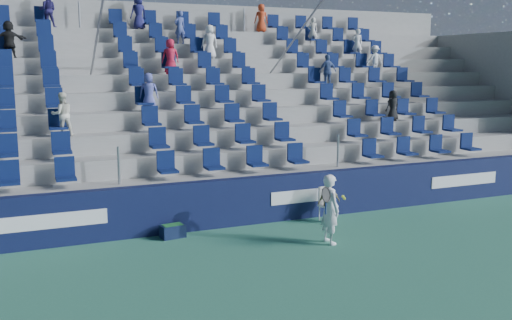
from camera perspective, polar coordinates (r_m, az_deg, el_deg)
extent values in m
plane|color=#32745B|center=(11.88, 4.39, -10.29)|extent=(70.00, 70.00, 0.00)
cube|color=#10173D|center=(14.46, -1.27, -4.14)|extent=(24.00, 0.30, 1.20)
cube|color=white|center=(13.37, -21.49, -5.89)|extent=(3.20, 0.02, 0.34)
cube|color=white|center=(14.91, 4.34, -3.66)|extent=(1.60, 0.02, 0.34)
cube|color=white|center=(18.04, 20.11, -1.89)|extent=(2.40, 0.02, 0.34)
cube|color=#9B9A96|center=(14.98, -2.07, -3.65)|extent=(24.00, 0.85, 1.20)
cube|color=#9B9A96|center=(15.71, -3.17, -2.10)|extent=(24.00, 0.85, 1.70)
cube|color=#9B9A96|center=(16.45, -4.17, -0.69)|extent=(24.00, 0.85, 2.20)
cube|color=#9B9A96|center=(17.21, -5.08, 0.60)|extent=(24.00, 0.85, 2.70)
cube|color=#9B9A96|center=(17.97, -5.92, 1.78)|extent=(24.00, 0.85, 3.20)
cube|color=#9B9A96|center=(18.75, -6.68, 2.86)|extent=(24.00, 0.85, 3.70)
cube|color=#9B9A96|center=(19.54, -7.39, 3.86)|extent=(24.00, 0.85, 4.20)
cube|color=#9B9A96|center=(20.33, -8.04, 4.77)|extent=(24.00, 0.85, 4.70)
cube|color=#9B9A96|center=(21.13, -8.65, 5.62)|extent=(24.00, 0.85, 5.20)
cube|color=#9B9A96|center=(21.76, -9.12, 7.04)|extent=(24.00, 0.50, 6.20)
cube|color=#9B9A96|center=(24.10, 22.24, 5.50)|extent=(0.30, 7.65, 5.20)
cube|color=#0B1947|center=(14.79, -2.10, -0.07)|extent=(16.05, 0.50, 0.70)
cube|color=#0B1947|center=(15.51, -3.21, 2.24)|extent=(16.05, 0.50, 0.70)
cube|color=#0B1947|center=(16.25, -4.23, 4.35)|extent=(16.05, 0.50, 0.70)
cube|color=#0B1947|center=(17.02, -5.17, 6.26)|extent=(16.05, 0.50, 0.70)
cube|color=#0B1947|center=(17.81, -6.03, 8.01)|extent=(16.05, 0.50, 0.70)
cube|color=#0B1947|center=(18.62, -6.82, 9.60)|extent=(16.05, 0.50, 0.70)
cube|color=#0B1947|center=(19.45, -7.55, 11.06)|extent=(16.05, 0.50, 0.70)
cube|color=#0B1947|center=(20.28, -8.23, 12.39)|extent=(16.05, 0.50, 0.70)
cube|color=#0B1947|center=(21.14, -8.86, 13.62)|extent=(16.05, 0.50, 0.70)
cylinder|color=gray|center=(17.19, -15.86, 10.31)|extent=(0.06, 7.68, 4.55)
cylinder|color=gray|center=(18.89, 2.83, 10.56)|extent=(0.06, 7.68, 4.55)
imported|color=silver|center=(19.69, -4.66, 11.71)|extent=(0.57, 0.39, 1.13)
imported|color=#3C4985|center=(20.30, -7.63, 13.00)|extent=(0.47, 0.37, 1.12)
imported|color=#BF3919|center=(22.26, 0.53, 13.99)|extent=(0.58, 0.44, 1.06)
imported|color=#18184A|center=(20.88, -11.66, 14.24)|extent=(0.64, 0.49, 1.17)
imported|color=#B21730|center=(18.42, -8.55, 10.19)|extent=(0.56, 0.38, 1.10)
imported|color=#434994|center=(16.54, -10.68, 6.70)|extent=(0.60, 0.47, 1.09)
imported|color=black|center=(18.72, -23.47, 11.01)|extent=(1.04, 0.44, 1.09)
imported|color=beige|center=(22.22, 5.68, 12.65)|extent=(0.44, 0.36, 1.05)
imported|color=#1C1746|center=(20.51, -20.10, 13.89)|extent=(0.62, 0.52, 1.13)
imported|color=white|center=(21.61, 11.78, 9.84)|extent=(0.64, 0.38, 0.98)
imported|color=black|center=(19.01, 13.52, 5.31)|extent=(0.52, 0.37, 0.99)
imported|color=silver|center=(22.20, 10.08, 11.35)|extent=(0.47, 0.37, 1.12)
imported|color=#425991|center=(19.59, 7.18, 8.77)|extent=(0.68, 0.30, 1.14)
imported|color=silver|center=(15.39, -18.81, 4.34)|extent=(0.60, 0.50, 1.12)
imported|color=white|center=(13.02, 7.40, -4.88)|extent=(0.40, 0.60, 1.60)
cylinder|color=navy|center=(12.66, 6.99, -4.79)|extent=(0.03, 0.03, 0.28)
torus|color=black|center=(12.59, 7.02, -3.47)|extent=(0.30, 0.17, 0.28)
plane|color=#262626|center=(12.59, 7.02, -3.47)|extent=(0.30, 0.16, 0.29)
sphere|color=#C4D631|center=(12.91, 8.83, -3.82)|extent=(0.07, 0.07, 0.07)
sphere|color=#C4D631|center=(12.95, 8.69, -3.64)|extent=(0.07, 0.07, 0.07)
cube|color=white|center=(14.87, 7.20, -4.58)|extent=(0.45, 0.45, 0.04)
cube|color=white|center=(14.97, 6.87, -3.52)|extent=(0.39, 0.10, 0.48)
cylinder|color=white|center=(14.72, 6.95, -5.59)|extent=(0.03, 0.03, 0.39)
cylinder|color=white|center=(14.87, 8.02, -5.45)|extent=(0.03, 0.03, 0.39)
cylinder|color=white|center=(14.98, 6.36, -5.30)|extent=(0.03, 0.03, 0.39)
cylinder|color=white|center=(15.14, 7.41, -5.17)|extent=(0.03, 0.03, 0.39)
imported|color=tan|center=(14.80, 7.31, -4.18)|extent=(0.62, 0.27, 1.06)
cube|color=#0E1835|center=(13.64, -8.34, -7.05)|extent=(0.60, 0.43, 0.30)
cube|color=#1E662D|center=(13.62, -8.34, -6.77)|extent=(0.48, 0.32, 0.18)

